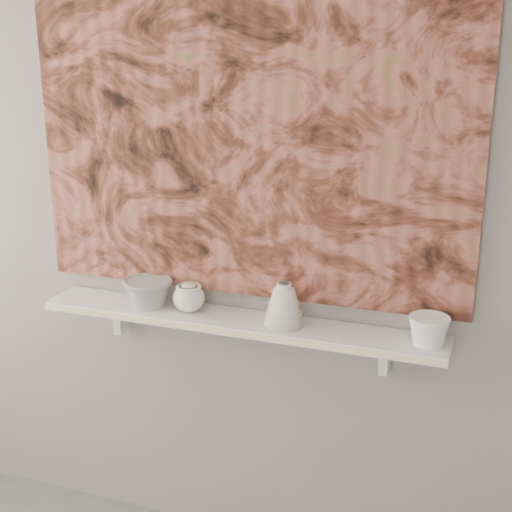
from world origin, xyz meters
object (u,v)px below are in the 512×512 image
at_px(painting, 245,133).
at_px(bell_vessel, 284,304).
at_px(bowl_grey, 148,292).
at_px(bowl_white, 429,330).
at_px(shelf, 238,322).
at_px(cup_cream, 189,298).

height_order(painting, bell_vessel, painting).
relative_size(painting, bowl_grey, 8.63).
distance_m(bowl_grey, bowl_white, 0.96).
bearing_deg(bell_vessel, shelf, 180.00).
xyz_separation_m(painting, bowl_white, (0.63, -0.08, -0.56)).
height_order(painting, bowl_grey, painting).
bearing_deg(shelf, bowl_white, 0.00).
relative_size(cup_cream, bowl_white, 0.85).
bearing_deg(bowl_grey, bowl_white, 0.00).
relative_size(shelf, bowl_grey, 8.06).
bearing_deg(painting, bowl_grey, -166.46).
relative_size(painting, bell_vessel, 10.36).
bearing_deg(bell_vessel, painting, 153.66).
xyz_separation_m(bell_vessel, bowl_white, (0.47, 0.00, -0.03)).
bearing_deg(bowl_grey, bell_vessel, 0.00).
distance_m(shelf, bowl_white, 0.63).
distance_m(bell_vessel, bowl_white, 0.47).
height_order(cup_cream, bell_vessel, bell_vessel).
xyz_separation_m(shelf, bowl_grey, (-0.33, 0.00, 0.07)).
bearing_deg(painting, cup_cream, -155.70).
bearing_deg(shelf, bell_vessel, 0.00).
height_order(shelf, bell_vessel, bell_vessel).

